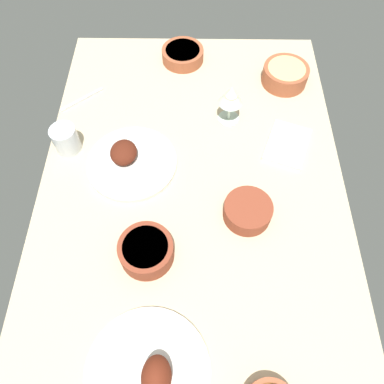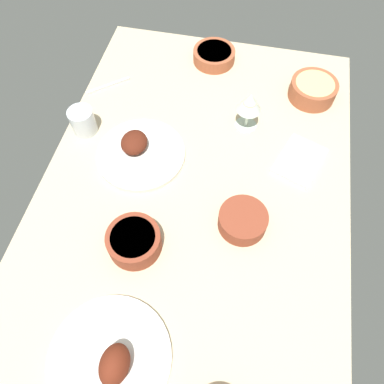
{
  "view_description": "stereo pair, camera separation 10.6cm",
  "coord_description": "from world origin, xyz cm",
  "px_view_note": "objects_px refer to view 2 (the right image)",
  "views": [
    {
      "loc": [
        -53.91,
        -0.67,
        97.14
      ],
      "look_at": [
        0.0,
        0.0,
        6.0
      ],
      "focal_mm": 34.73,
      "sensor_mm": 36.0,
      "label": 1
    },
    {
      "loc": [
        -52.75,
        -11.18,
        97.14
      ],
      "look_at": [
        0.0,
        0.0,
        6.0
      ],
      "focal_mm": 34.73,
      "sensor_mm": 36.0,
      "label": 2
    }
  ],
  "objects_px": {
    "fork_loose": "(108,86)",
    "plate_near_viewer": "(111,360)",
    "bowl_cream": "(134,241)",
    "wine_glass": "(250,104)",
    "plate_center_main": "(139,151)",
    "bowl_potatoes": "(313,89)",
    "water_tumbler": "(83,121)",
    "folded_napkin": "(300,161)",
    "bowl_sauce": "(214,55)",
    "bowl_onions": "(243,220)"
  },
  "relations": [
    {
      "from": "water_tumbler",
      "to": "fork_loose",
      "type": "height_order",
      "value": "water_tumbler"
    },
    {
      "from": "bowl_onions",
      "to": "bowl_sauce",
      "type": "distance_m",
      "value": 0.67
    },
    {
      "from": "wine_glass",
      "to": "fork_loose",
      "type": "distance_m",
      "value": 0.51
    },
    {
      "from": "bowl_cream",
      "to": "folded_napkin",
      "type": "xyz_separation_m",
      "value": [
        0.37,
        -0.41,
        -0.03
      ]
    },
    {
      "from": "plate_near_viewer",
      "to": "bowl_cream",
      "type": "xyz_separation_m",
      "value": [
        0.28,
        0.03,
        0.01
      ]
    },
    {
      "from": "plate_center_main",
      "to": "water_tumbler",
      "type": "distance_m",
      "value": 0.21
    },
    {
      "from": "bowl_potatoes",
      "to": "folded_napkin",
      "type": "height_order",
      "value": "bowl_potatoes"
    },
    {
      "from": "plate_near_viewer",
      "to": "wine_glass",
      "type": "bearing_deg",
      "value": -15.0
    },
    {
      "from": "folded_napkin",
      "to": "wine_glass",
      "type": "bearing_deg",
      "value": 58.98
    },
    {
      "from": "bowl_potatoes",
      "to": "water_tumbler",
      "type": "bearing_deg",
      "value": 113.07
    },
    {
      "from": "plate_near_viewer",
      "to": "fork_loose",
      "type": "relative_size",
      "value": 1.77
    },
    {
      "from": "plate_center_main",
      "to": "bowl_potatoes",
      "type": "xyz_separation_m",
      "value": [
        0.36,
        -0.51,
        0.02
      ]
    },
    {
      "from": "fork_loose",
      "to": "folded_napkin",
      "type": "bearing_deg",
      "value": -55.49
    },
    {
      "from": "fork_loose",
      "to": "plate_near_viewer",
      "type": "bearing_deg",
      "value": -110.94
    },
    {
      "from": "plate_near_viewer",
      "to": "fork_loose",
      "type": "distance_m",
      "value": 0.89
    },
    {
      "from": "bowl_sauce",
      "to": "bowl_cream",
      "type": "height_order",
      "value": "bowl_cream"
    },
    {
      "from": "bowl_cream",
      "to": "plate_near_viewer",
      "type": "bearing_deg",
      "value": -174.39
    },
    {
      "from": "water_tumbler",
      "to": "bowl_potatoes",
      "type": "bearing_deg",
      "value": -66.93
    },
    {
      "from": "bowl_onions",
      "to": "water_tumbler",
      "type": "relative_size",
      "value": 1.59
    },
    {
      "from": "bowl_sauce",
      "to": "wine_glass",
      "type": "height_order",
      "value": "wine_glass"
    },
    {
      "from": "bowl_potatoes",
      "to": "folded_napkin",
      "type": "distance_m",
      "value": 0.29
    },
    {
      "from": "bowl_sauce",
      "to": "bowl_potatoes",
      "type": "distance_m",
      "value": 0.37
    },
    {
      "from": "plate_center_main",
      "to": "bowl_sauce",
      "type": "height_order",
      "value": "plate_center_main"
    },
    {
      "from": "folded_napkin",
      "to": "bowl_sauce",
      "type": "bearing_deg",
      "value": 40.66
    },
    {
      "from": "wine_glass",
      "to": "fork_loose",
      "type": "relative_size",
      "value": 0.87
    },
    {
      "from": "bowl_onions",
      "to": "wine_glass",
      "type": "distance_m",
      "value": 0.37
    },
    {
      "from": "bowl_onions",
      "to": "bowl_potatoes",
      "type": "distance_m",
      "value": 0.56
    },
    {
      "from": "bowl_potatoes",
      "to": "folded_napkin",
      "type": "relative_size",
      "value": 0.96
    },
    {
      "from": "bowl_cream",
      "to": "folded_napkin",
      "type": "relative_size",
      "value": 0.87
    },
    {
      "from": "bowl_cream",
      "to": "wine_glass",
      "type": "distance_m",
      "value": 0.54
    },
    {
      "from": "water_tumbler",
      "to": "folded_napkin",
      "type": "xyz_separation_m",
      "value": [
        0.02,
        -0.68,
        -0.04
      ]
    },
    {
      "from": "bowl_onions",
      "to": "water_tumbler",
      "type": "bearing_deg",
      "value": 66.75
    },
    {
      "from": "bowl_cream",
      "to": "fork_loose",
      "type": "bearing_deg",
      "value": 25.36
    },
    {
      "from": "plate_center_main",
      "to": "fork_loose",
      "type": "relative_size",
      "value": 1.69
    },
    {
      "from": "plate_center_main",
      "to": "plate_near_viewer",
      "type": "height_order",
      "value": "plate_near_viewer"
    },
    {
      "from": "plate_near_viewer",
      "to": "folded_napkin",
      "type": "relative_size",
      "value": 1.74
    },
    {
      "from": "plate_center_main",
      "to": "bowl_potatoes",
      "type": "bearing_deg",
      "value": -54.68
    },
    {
      "from": "bowl_sauce",
      "to": "bowl_cream",
      "type": "relative_size",
      "value": 1.06
    },
    {
      "from": "plate_near_viewer",
      "to": "wine_glass",
      "type": "distance_m",
      "value": 0.79
    },
    {
      "from": "wine_glass",
      "to": "water_tumbler",
      "type": "distance_m",
      "value": 0.52
    },
    {
      "from": "bowl_potatoes",
      "to": "fork_loose",
      "type": "relative_size",
      "value": 0.97
    },
    {
      "from": "bowl_sauce",
      "to": "folded_napkin",
      "type": "distance_m",
      "value": 0.52
    },
    {
      "from": "plate_center_main",
      "to": "fork_loose",
      "type": "height_order",
      "value": "plate_center_main"
    },
    {
      "from": "fork_loose",
      "to": "wine_glass",
      "type": "bearing_deg",
      "value": -48.99
    },
    {
      "from": "bowl_onions",
      "to": "folded_napkin",
      "type": "bearing_deg",
      "value": -29.92
    },
    {
      "from": "bowl_cream",
      "to": "wine_glass",
      "type": "relative_size",
      "value": 1.02
    },
    {
      "from": "plate_center_main",
      "to": "bowl_cream",
      "type": "xyz_separation_m",
      "value": [
        -0.3,
        -0.07,
        0.02
      ]
    },
    {
      "from": "bowl_potatoes",
      "to": "water_tumbler",
      "type": "xyz_separation_m",
      "value": [
        -0.3,
        0.7,
        0.01
      ]
    },
    {
      "from": "bowl_onions",
      "to": "bowl_cream",
      "type": "distance_m",
      "value": 0.3
    },
    {
      "from": "bowl_onions",
      "to": "bowl_sauce",
      "type": "relative_size",
      "value": 0.89
    }
  ]
}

